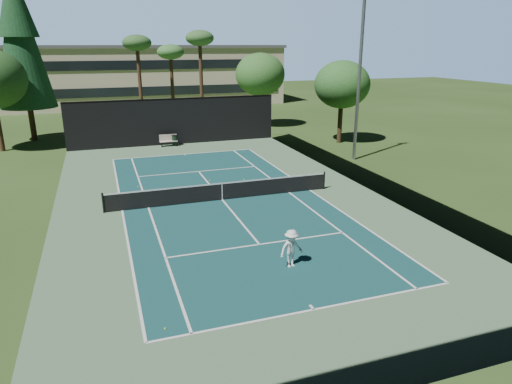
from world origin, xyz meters
The scene contains 21 objects.
ground centered at (0.00, 0.00, 0.00)m, with size 160.00×160.00×0.00m, color #2C481B.
apron_slab centered at (0.00, 0.00, 0.01)m, with size 18.00×32.00×0.01m, color #567A55.
court_surface centered at (0.00, 0.00, 0.01)m, with size 10.97×23.77×0.01m, color #164748.
court_lines centered at (0.00, 0.00, 0.02)m, with size 11.07×23.87×0.01m.
tennis_net centered at (0.00, 0.00, 0.56)m, with size 12.90×0.10×1.10m.
fence centered at (0.00, 0.06, 2.01)m, with size 18.04×32.05×4.03m.
player centered at (0.52, -8.73, 0.78)m, with size 1.01×0.58×1.56m, color white.
tennis_ball_a centered at (-4.84, -11.38, 0.03)m, with size 0.06×0.06×0.06m, color #DAED36.
tennis_ball_b centered at (0.22, 3.96, 0.04)m, with size 0.07×0.07×0.07m, color yellow.
tennis_ball_c centered at (2.37, 3.44, 0.04)m, with size 0.08×0.08×0.08m, color #DDED35.
tennis_ball_d centered at (-4.32, 4.05, 0.03)m, with size 0.07×0.07×0.07m, color gold.
park_bench centered at (-0.72, 15.39, 0.55)m, with size 1.50×0.45×1.02m.
trash_bin centered at (-0.14, 15.44, 0.48)m, with size 0.56×0.56×0.95m.
pine_tree centered at (-12.00, 22.00, 9.55)m, with size 4.80×4.80×15.00m.
palm_a centered at (-2.00, 24.00, 8.19)m, with size 2.80×2.80×9.32m.
palm_b centered at (1.50, 26.00, 7.36)m, with size 2.80×2.80×8.42m.
palm_c centered at (4.00, 23.00, 8.60)m, with size 2.80×2.80×9.77m.
decid_tree_a centered at (10.00, 22.00, 5.42)m, with size 5.12×5.12×7.62m.
decid_tree_b centered at (14.00, 12.00, 5.08)m, with size 4.80×4.80×7.14m.
campus_building centered at (0.00, 45.98, 4.21)m, with size 40.50×12.50×8.30m.
light_pole centered at (12.00, 6.00, 6.46)m, with size 0.90×0.25×12.22m.
Camera 1 is at (-6.09, -23.76, 8.44)m, focal length 32.00 mm.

